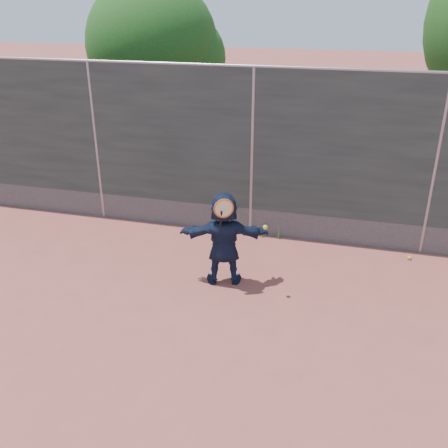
# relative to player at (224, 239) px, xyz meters

# --- Properties ---
(ground) EXTENTS (80.00, 80.00, 0.00)m
(ground) POSITION_rel_player_xyz_m (0.03, -1.71, -0.73)
(ground) COLOR #9E4C42
(ground) RESTS_ON ground
(player) EXTENTS (1.42, 0.75, 1.46)m
(player) POSITION_rel_player_xyz_m (0.00, 0.00, 0.00)
(player) COLOR #15203B
(player) RESTS_ON ground
(ball_ground) EXTENTS (0.07, 0.07, 0.07)m
(ball_ground) POSITION_rel_player_xyz_m (2.84, 1.46, -0.69)
(ball_ground) COLOR #ADD02E
(ball_ground) RESTS_ON ground
(fence) EXTENTS (20.00, 0.06, 3.03)m
(fence) POSITION_rel_player_xyz_m (0.03, 1.79, 0.85)
(fence) COLOR #38423D
(fence) RESTS_ON ground
(swing_action) EXTENTS (0.77, 0.16, 0.51)m
(swing_action) POSITION_rel_player_xyz_m (0.11, -0.20, 0.54)
(swing_action) COLOR #D05413
(swing_action) RESTS_ON ground
(tree_left) EXTENTS (3.15, 3.00, 4.53)m
(tree_left) POSITION_rel_player_xyz_m (-2.81, 4.84, 2.21)
(tree_left) COLOR #382314
(tree_left) RESTS_ON ground
(weed_clump) EXTENTS (0.68, 0.07, 0.30)m
(weed_clump) POSITION_rel_player_xyz_m (0.33, 1.67, -0.59)
(weed_clump) COLOR #387226
(weed_clump) RESTS_ON ground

